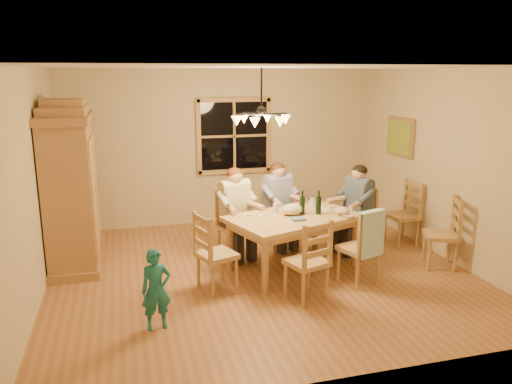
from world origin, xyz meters
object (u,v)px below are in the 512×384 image
object	(u,v)px
adult_plaid_man	(278,195)
chair_far_right	(278,229)
chair_near_right	(358,259)
chair_spare_back	(401,225)
wine_bottle_b	(319,202)
adult_slate_man	(358,198)
chandelier	(261,118)
adult_woman	(235,202)
dining_table	(293,223)
chair_end_left	(217,266)
armoire	(71,191)
child	(156,290)
chair_spare_front	(440,246)
wine_bottle_a	(302,202)
chair_far_left	(236,238)
chair_end_right	(356,233)
chair_near_left	(306,274)

from	to	relation	value
adult_plaid_man	chair_far_right	bearing A→B (deg)	71.49
chair_near_right	chair_spare_back	bearing A→B (deg)	23.08
wine_bottle_b	adult_slate_man	bearing A→B (deg)	26.40
chandelier	chair_near_right	xyz separation A→B (m)	(1.12, -0.62, -1.77)
adult_slate_man	adult_plaid_man	bearing A→B (deg)	46.64
adult_woman	dining_table	bearing A→B (deg)	117.90
chair_end_left	chandelier	bearing A→B (deg)	99.99
armoire	chair_near_right	bearing A→B (deg)	-24.08
wine_bottle_b	child	world-z (taller)	wine_bottle_b
armoire	child	xyz separation A→B (m)	(0.96, -2.13, -0.62)
chandelier	adult_woman	size ratio (longest dim) A/B	0.88
dining_table	chair_near_right	world-z (taller)	chair_near_right
adult_slate_man	chair_spare_front	xyz separation A→B (m)	(0.86, -0.83, -0.54)
wine_bottle_a	child	size ratio (longest dim) A/B	0.38
chair_far_left	chair_spare_front	xyz separation A→B (m)	(2.65, -1.08, 0.00)
chair_far_left	adult_woman	size ratio (longest dim) A/B	1.13
chair_far_right	chair_end_right	bearing A→B (deg)	136.64
dining_table	adult_woman	distance (m)	0.93
wine_bottle_a	chair_spare_front	world-z (taller)	wine_bottle_a
wine_bottle_a	child	distance (m)	2.46
chair_near_left	child	world-z (taller)	chair_near_left
wine_bottle_a	wine_bottle_b	bearing A→B (deg)	-18.28
chair_end_right	wine_bottle_a	xyz separation A→B (m)	(-0.98, -0.32, 0.62)
chair_end_left	chair_end_right	size ratio (longest dim) A/B	1.00
dining_table	chandelier	bearing A→B (deg)	-178.18
chair_far_right	chair_near_right	distance (m)	1.62
dining_table	chair_near_left	world-z (taller)	chair_near_left
chair_near_left	chair_near_right	bearing A→B (deg)	0.00
chair_far_left	chair_end_right	world-z (taller)	same
chair_spare_front	dining_table	bearing A→B (deg)	100.12
chair_far_left	adult_slate_man	size ratio (longest dim) A/B	1.13
adult_slate_man	chair_spare_back	distance (m)	1.03
chair_far_left	chair_end_right	distance (m)	1.81
dining_table	child	world-z (taller)	child
chandelier	chair_near_left	size ratio (longest dim) A/B	0.78
chair_spare_front	chair_far_right	bearing A→B (deg)	78.46
adult_woman	chair_spare_back	xyz separation A→B (m)	(2.65, -0.08, -0.54)
chair_end_right	child	bearing A→B (deg)	98.48
chair_near_left	adult_woman	world-z (taller)	adult_woman
chandelier	chair_end_right	bearing A→B (deg)	13.88
wine_bottle_b	chair_spare_front	bearing A→B (deg)	-15.14
armoire	wine_bottle_a	size ratio (longest dim) A/B	6.97
chair_far_left	chair_spare_front	distance (m)	2.87
adult_plaid_man	child	world-z (taller)	adult_plaid_man
chair_far_left	chair_end_left	distance (m)	1.11
armoire	chair_near_left	distance (m)	3.39
child	armoire	bearing A→B (deg)	107.29
chair_far_right	child	bearing A→B (deg)	27.43
chair_end_right	adult_slate_man	bearing A→B (deg)	108.36
child	chair_end_right	bearing A→B (deg)	20.06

